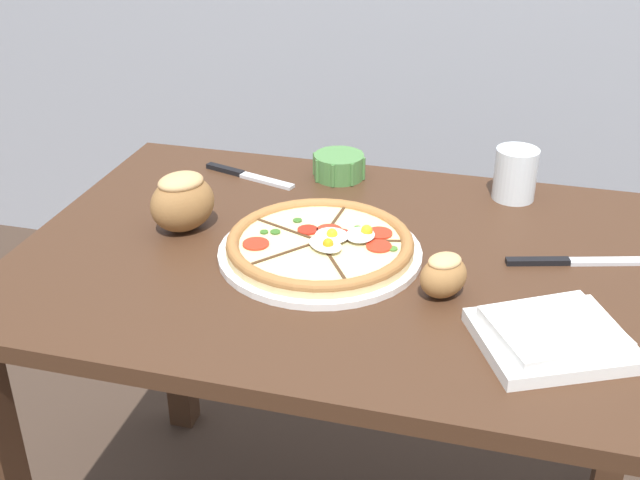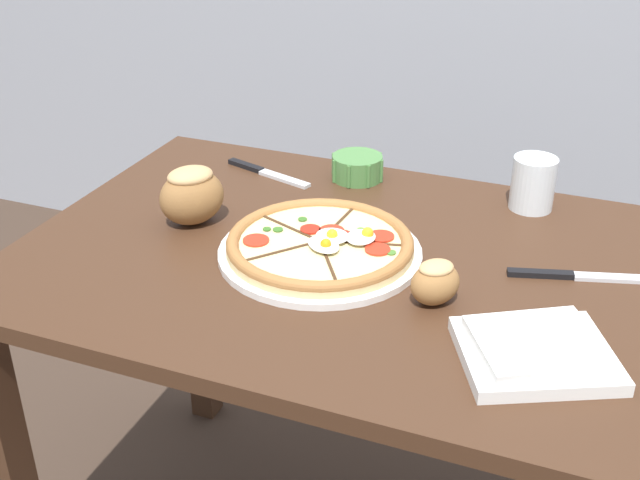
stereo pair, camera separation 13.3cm
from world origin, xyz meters
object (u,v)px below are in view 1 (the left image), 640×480
Objects in this scene: dining_table at (357,315)px; ramekin_bowl at (339,165)px; pizza at (321,246)px; knife_spare at (248,176)px; bread_piece_mid at (444,275)px; knife_main at (579,261)px; bread_piece_near at (182,201)px; napkin_folded at (552,336)px; water_glass at (515,177)px.

ramekin_bowl reaches higher than dining_table.
pizza is 0.36m from knife_spare.
bread_piece_mid reaches higher than knife_spare.
bread_piece_mid is (0.26, -0.40, 0.01)m from ramekin_bowl.
ramekin_bowl reaches higher than knife_main.
bread_piece_near is at bearing -125.53° from ramekin_bowl.
water_glass is (-0.08, 0.48, 0.03)m from napkin_folded.
pizza is 0.43m from knife_main.
dining_table is at bearing -25.06° from knife_spare.
dining_table is 0.41m from knife_spare.
napkin_folded is 0.19m from bread_piece_mid.
knife_spare is (-0.18, -0.05, -0.02)m from ramekin_bowl.
bread_piece_near is (-0.26, 0.03, 0.04)m from pizza.
knife_spare is at bearing 138.27° from dining_table.
ramekin_bowl is at bearing 130.90° from napkin_folded.
knife_main is 2.44× the size of water_glass.
pizza is 3.41× the size of water_glass.
knife_main is (0.42, 0.08, -0.01)m from pizza.
napkin_folded is 2.61× the size of bread_piece_mid.
pizza is 0.41m from napkin_folded.
ramekin_bowl is 0.45× the size of knife_main.
knife_main is 1.18× the size of knife_spare.
pizza is at bearing -81.54° from ramekin_bowl.
ramekin_bowl is 0.35m from water_glass.
bread_piece_mid is 0.40× the size of knife_main.
water_glass reaches higher than bread_piece_mid.
knife_main is (0.36, 0.07, 0.13)m from dining_table.
pizza is 0.33m from ramekin_bowl.
bread_piece_mid is at bearing -56.73° from ramekin_bowl.
pizza is 3.13× the size of ramekin_bowl.
knife_main reaches higher than dining_table.
pizza is 1.40× the size of knife_main.
ramekin_bowl is 1.09× the size of water_glass.
pizza is 0.23m from bread_piece_mid.
pizza is at bearing -6.84° from bread_piece_near.
napkin_folded is (0.43, -0.49, -0.01)m from ramekin_bowl.
knife_main is 0.68m from knife_spare.
ramekin_bowl is (-0.05, 0.33, 0.01)m from pizza.
knife_main is at bearing 80.57° from napkin_folded.
bread_piece_mid is at bearing -21.78° from knife_spare.
bread_piece_mid is at bearing -31.29° from dining_table.
napkin_folded is 0.75m from knife_spare.
knife_spare is (-0.61, 0.44, -0.01)m from napkin_folded.
knife_main is (0.21, 0.16, -0.03)m from bread_piece_mid.
dining_table is 0.24m from bread_piece_mid.
bread_piece_mid is at bearing -158.56° from knife_main.
knife_spare is at bearing 129.35° from pizza.
knife_main is 0.26m from water_glass.
napkin_folded reaches higher than knife_spare.
napkin_folded is (0.38, -0.17, -0.00)m from pizza.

